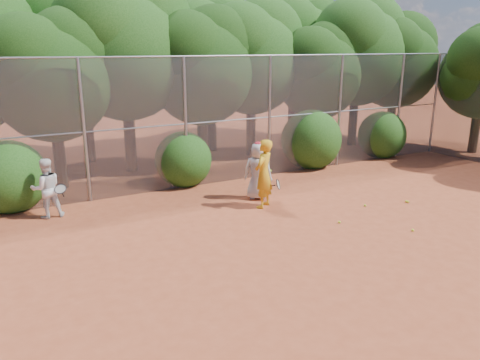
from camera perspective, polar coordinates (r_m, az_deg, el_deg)
ground at (r=10.50m, az=11.47°, el=-8.40°), size 80.00×80.00×0.00m
fence_back at (r=14.79m, az=-3.45°, el=7.30°), size 20.05×0.09×4.03m
tree_2 at (r=15.23m, az=-21.96°, el=12.25°), size 3.99×3.47×5.47m
tree_3 at (r=16.68m, az=-13.82°, el=15.95°), size 4.89×4.26×6.70m
tree_4 at (r=16.94m, az=-4.72°, el=14.17°), size 4.19×3.64×5.73m
tree_5 at (r=18.78m, az=1.50°, el=15.28°), size 4.51×3.92×6.17m
tree_6 at (r=19.34m, az=9.62°, el=13.37°), size 3.86×3.36×5.29m
tree_7 at (r=21.40m, az=14.23°, el=15.52°), size 4.77×4.14×6.53m
tree_8 at (r=22.58m, az=18.55°, el=14.02°), size 4.25×3.70×5.82m
tree_10 at (r=18.62m, az=-18.78°, el=16.26°), size 5.15×4.48×7.06m
tree_11 at (r=19.75m, az=-3.51°, el=15.63°), size 4.64×4.03×6.35m
tree_12 at (r=22.52m, az=6.69°, el=16.48°), size 5.02×4.37×6.88m
bush_0 at (r=13.96m, az=-26.39°, el=0.71°), size 2.00×2.00×2.00m
bush_1 at (r=14.94m, az=-6.93°, el=2.80°), size 1.80×1.80×1.80m
bush_2 at (r=17.30m, az=8.69°, el=5.22°), size 2.20×2.20×2.20m
bush_3 at (r=19.61m, az=16.93°, el=5.52°), size 1.90×1.90×1.90m
player_yellow at (r=12.70m, az=2.90°, el=0.75°), size 0.91×0.77×1.89m
player_teen at (r=13.43m, az=2.20°, el=1.14°), size 0.96×0.93×1.69m
player_white at (r=12.95m, az=-22.53°, el=-0.94°), size 0.89×0.79×1.56m
ball_0 at (r=14.09m, az=19.80°, el=-2.52°), size 0.07×0.07×0.07m
ball_1 at (r=14.12m, az=19.60°, el=-2.47°), size 0.07×0.07×0.07m
ball_2 at (r=12.01m, az=20.32°, el=-5.76°), size 0.07×0.07×0.07m
ball_3 at (r=13.42m, az=15.00°, el=-3.01°), size 0.07×0.07×0.07m
ball_4 at (r=12.03m, az=12.02°, el=-5.04°), size 0.07×0.07×0.07m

